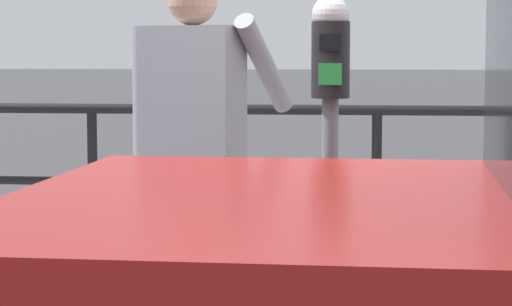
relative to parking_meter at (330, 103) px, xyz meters
name	(u,v)px	position (x,y,z in m)	size (l,w,h in m)	color
parking_meter	(330,103)	(0.00, 0.00, 0.00)	(0.16, 0.17, 1.56)	slate
pedestrian_at_meter	(194,137)	(-0.61, 0.20, -0.16)	(0.72, 0.53, 1.66)	black
background_railing	(377,155)	(0.22, 1.81, -0.40)	(24.06, 0.06, 1.01)	black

